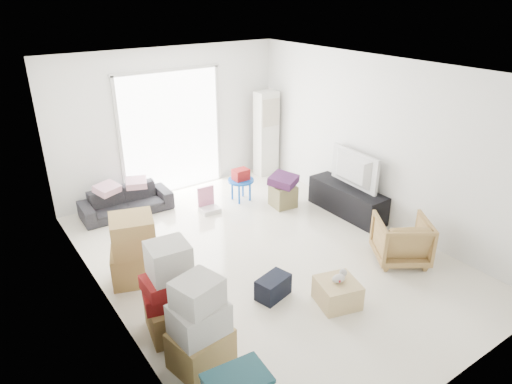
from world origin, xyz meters
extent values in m
cube|color=silver|center=(0.00, 0.00, -0.12)|extent=(4.50, 6.00, 0.24)
cube|color=white|center=(0.00, 0.00, 2.82)|extent=(4.50, 6.00, 0.24)
cube|color=white|center=(0.00, 3.12, 1.35)|extent=(4.50, 0.24, 2.70)
cube|color=white|center=(0.00, -3.12, 1.35)|extent=(4.50, 0.24, 2.70)
cube|color=white|center=(-2.37, 0.00, 1.35)|extent=(0.24, 6.00, 2.70)
cube|color=white|center=(2.37, 0.00, 1.35)|extent=(0.24, 6.00, 2.70)
cube|color=white|center=(0.00, 2.98, 1.15)|extent=(2.00, 0.01, 2.30)
cube|color=silver|center=(-1.00, 2.97, 1.15)|extent=(0.06, 0.04, 2.30)
cube|color=silver|center=(1.00, 2.97, 1.15)|extent=(0.06, 0.04, 2.30)
cube|color=silver|center=(0.00, 2.97, 2.30)|extent=(2.10, 0.04, 0.06)
cube|color=silver|center=(1.95, 2.65, 0.88)|extent=(0.45, 0.30, 1.75)
cube|color=black|center=(2.00, 0.31, 0.25)|extent=(0.45, 1.51, 0.50)
imported|color=black|center=(2.00, 0.31, 0.57)|extent=(0.69, 1.12, 0.14)
imported|color=#2A292F|center=(-1.17, 2.50, 0.30)|extent=(1.56, 0.50, 0.60)
cube|color=#CC95A3|center=(-1.46, 2.50, 0.66)|extent=(0.47, 0.42, 0.12)
cube|color=#CC95A3|center=(-0.96, 2.48, 0.67)|extent=(0.47, 0.43, 0.13)
imported|color=#A68149|center=(1.54, -1.22, 0.37)|extent=(0.97, 0.96, 0.74)
cube|color=#0C333D|center=(-1.90, -2.24, 0.61)|extent=(0.57, 0.43, 0.04)
cube|color=olive|center=(-1.80, -1.37, 0.22)|extent=(0.66, 0.59, 0.43)
cube|color=silver|center=(-1.80, -1.37, 0.60)|extent=(0.57, 0.48, 0.34)
cube|color=silver|center=(-1.80, -1.37, 0.92)|extent=(0.52, 0.49, 0.29)
cube|color=olive|center=(-1.80, -0.72, 0.20)|extent=(0.66, 0.66, 0.41)
cube|color=maroon|center=(-1.80, -0.72, 0.50)|extent=(0.70, 0.55, 0.18)
cube|color=maroon|center=(-1.80, -0.72, 0.68)|extent=(0.60, 0.40, 0.16)
cube|color=silver|center=(-1.80, -0.72, 0.95)|extent=(0.47, 0.45, 0.39)
cube|color=olive|center=(-1.77, 0.48, 0.23)|extent=(0.77, 0.71, 0.46)
cube|color=olive|center=(-1.77, 0.48, 0.70)|extent=(0.68, 0.68, 0.49)
cube|color=olive|center=(-1.49, 0.45, 0.18)|extent=(0.53, 0.53, 0.36)
cube|color=black|center=(-0.49, -0.87, 0.14)|extent=(0.50, 0.37, 0.29)
cube|color=olive|center=(1.26, 1.17, 0.20)|extent=(0.44, 0.44, 0.40)
cube|color=#4C1E4D|center=(1.26, 1.17, 0.47)|extent=(0.59, 0.59, 0.14)
cylinder|color=blue|center=(0.78, 1.82, 0.39)|extent=(0.48, 0.48, 0.04)
cylinder|color=blue|center=(0.90, 1.94, 0.19)|extent=(0.04, 0.04, 0.37)
cylinder|color=blue|center=(0.65, 1.94, 0.19)|extent=(0.04, 0.04, 0.37)
cylinder|color=blue|center=(0.65, 1.70, 0.19)|extent=(0.04, 0.04, 0.37)
cylinder|color=blue|center=(0.90, 1.70, 0.19)|extent=(0.04, 0.04, 0.37)
cube|color=maroon|center=(0.78, 1.82, 0.51)|extent=(0.28, 0.22, 0.20)
cube|color=silver|center=(0.05, 1.72, 0.04)|extent=(0.34, 0.30, 0.08)
cube|color=pink|center=(0.05, 1.84, 0.26)|extent=(0.31, 0.05, 0.36)
cube|color=#DFC080|center=(0.09, -1.44, 0.16)|extent=(0.59, 0.59, 0.32)
ellipsoid|color=#B2ADA8|center=(0.09, -1.44, 0.37)|extent=(0.18, 0.13, 0.10)
cube|color=red|center=(0.09, -1.44, 0.37)|extent=(0.15, 0.13, 0.03)
sphere|color=#B2ADA8|center=(0.19, -1.41, 0.40)|extent=(0.10, 0.10, 0.10)
camera|label=1|loc=(-3.41, -4.69, 3.63)|focal=32.00mm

